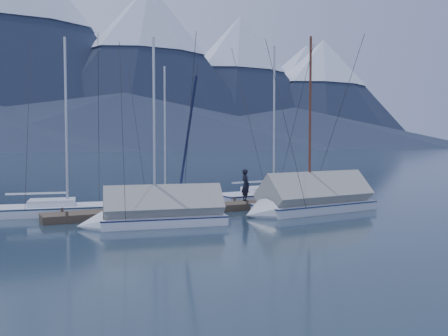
{
  "coord_description": "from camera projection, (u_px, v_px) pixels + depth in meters",
  "views": [
    {
      "loc": [
        -11.11,
        -19.98,
        3.49
      ],
      "look_at": [
        0.0,
        2.0,
        2.2
      ],
      "focal_mm": 38.0,
      "sensor_mm": 36.0,
      "label": 1
    }
  ],
  "objects": [
    {
      "name": "ground",
      "position": [
        243.0,
        215.0,
        23.0
      ],
      "size": [
        1000.0,
        1000.0,
        0.0
      ],
      "primitive_type": "plane",
      "color": "black",
      "rests_on": "ground"
    },
    {
      "name": "mountain_range",
      "position": [
        6.0,
        69.0,
        351.92
      ],
      "size": [
        877.0,
        584.0,
        150.5
      ],
      "color": "#475675",
      "rests_on": "ground"
    },
    {
      "name": "dock",
      "position": [
        224.0,
        208.0,
        24.77
      ],
      "size": [
        18.0,
        1.5,
        0.54
      ],
      "color": "#382D23",
      "rests_on": "ground"
    },
    {
      "name": "mooring_posts",
      "position": [
        215.0,
        204.0,
        24.53
      ],
      "size": [
        15.12,
        1.52,
        0.35
      ],
      "color": "#382D23",
      "rests_on": "ground"
    },
    {
      "name": "sailboat_open_left",
      "position": [
        78.0,
        211.0,
        23.39
      ],
      "size": [
        7.42,
        3.5,
        9.47
      ],
      "color": "white",
      "rests_on": "ground"
    },
    {
      "name": "sailboat_open_mid",
      "position": [
        173.0,
        205.0,
        25.83
      ],
      "size": [
        6.34,
        2.72,
        8.35
      ],
      "color": "white",
      "rests_on": "ground"
    },
    {
      "name": "sailboat_open_right",
      "position": [
        281.0,
        196.0,
        29.62
      ],
      "size": [
        8.0,
        3.36,
        10.37
      ],
      "color": "silver",
      "rests_on": "ground"
    },
    {
      "name": "sailboat_covered_near",
      "position": [
        307.0,
        203.0,
        23.96
      ],
      "size": [
        7.71,
        3.25,
        9.8
      ],
      "color": "silver",
      "rests_on": "ground"
    },
    {
      "name": "sailboat_covered_far",
      "position": [
        152.0,
        216.0,
        20.08
      ],
      "size": [
        6.44,
        3.06,
        8.7
      ],
      "color": "white",
      "rests_on": "ground"
    },
    {
      "name": "person",
      "position": [
        246.0,
        185.0,
        25.72
      ],
      "size": [
        0.46,
        0.67,
        1.75
      ],
      "primitive_type": "imported",
      "rotation": [
        0.0,
        0.0,
        1.51
      ],
      "color": "black",
      "rests_on": "dock"
    }
  ]
}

